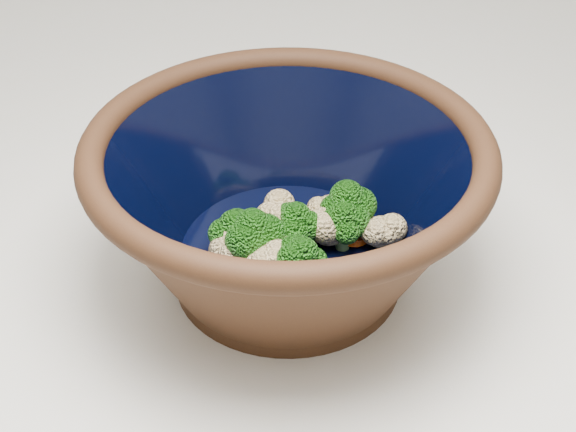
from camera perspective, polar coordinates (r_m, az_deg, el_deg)
mixing_bowl at (r=0.62m, az=-0.00°, el=0.96°), size 0.33×0.33×0.14m
vegetable_pile at (r=0.62m, az=0.36°, el=-1.06°), size 0.15×0.11×0.05m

